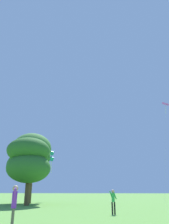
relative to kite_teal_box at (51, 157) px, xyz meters
The scene contains 6 objects.
kite_teal_box is the anchor object (origin of this frame).
kite_pink_low 24.60m from the kite_teal_box, 19.19° to the left, with size 4.56×10.57×19.12m.
person_in_red_shirt 29.59m from the kite_teal_box, 75.06° to the right, with size 0.33×0.55×1.77m.
person_with_spool 23.73m from the kite_teal_box, 60.84° to the right, with size 0.53×0.22×1.65m.
tree_left_oak 11.41m from the kite_teal_box, 86.16° to the right, with size 5.52×5.53×7.83m.
tree_right_cluster 6.63m from the kite_teal_box, 99.18° to the right, with size 6.16×6.30×9.70m.
Camera 1 is at (-2.15, -3.51, 1.53)m, focal length 36.05 mm.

